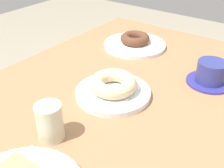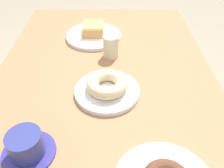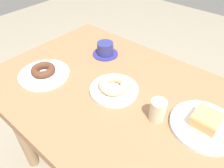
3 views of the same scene
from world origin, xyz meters
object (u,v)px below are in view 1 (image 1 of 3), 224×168
Objects in this scene: donut_chocolate_ring at (135,38)px; sugar_jar at (50,122)px; plate_sugar_ring at (113,93)px; plate_chocolate_ring at (135,45)px; donut_sugar_ring at (113,83)px; coffee_cup at (211,73)px.

sugar_jar is (0.52, 0.11, 0.01)m from donut_chocolate_ring.
plate_sugar_ring is 0.33m from donut_chocolate_ring.
plate_sugar_ring is at bearing 22.13° from plate_chocolate_ring.
donut_sugar_ring is 0.98× the size of coffee_cup.
plate_chocolate_ring is at bearing -106.44° from coffee_cup.
plate_chocolate_ring is at bearing -157.87° from donut_sugar_ring.
coffee_cup is at bearing 73.56° from donut_chocolate_ring.
donut_sugar_ring is at bearing 176.72° from sugar_jar.
plate_sugar_ring is 0.21m from sugar_jar.
coffee_cup reaches higher than donut_sugar_ring.
coffee_cup is 1.53× the size of sugar_jar.
sugar_jar reaches higher than plate_sugar_ring.
plate_sugar_ring is 0.29m from coffee_cup.
donut_sugar_ring is at bearing 22.13° from donut_chocolate_ring.
sugar_jar is at bearing 12.30° from plate_chocolate_ring.
plate_sugar_ring reaches higher than plate_chocolate_ring.
donut_chocolate_ring is (-0.31, -0.12, 0.02)m from plate_sugar_ring.
donut_chocolate_ring is at bearing -157.87° from plate_sugar_ring.
donut_chocolate_ring is at bearing -106.44° from coffee_cup.
coffee_cup reaches higher than plate_chocolate_ring.
plate_chocolate_ring is (-0.31, -0.12, -0.00)m from plate_sugar_ring.
plate_sugar_ring is 1.56× the size of coffee_cup.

